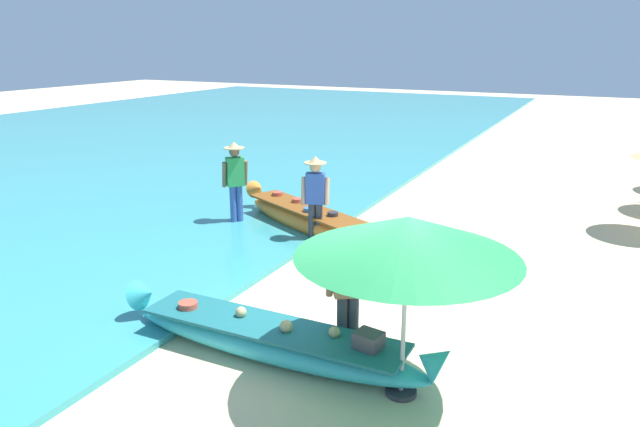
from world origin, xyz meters
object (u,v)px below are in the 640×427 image
Objects in this scene: patio_umbrella_large at (408,237)px; person_vendor_hatted at (315,194)px; person_vendor_assistant at (235,178)px; boat_orange_midground at (307,219)px; boat_cyan_foreground at (272,340)px; person_tourist_customer at (348,290)px.

person_vendor_hatted is at bearing 127.43° from patio_umbrella_large.
boat_orange_midground is at bearing 8.91° from person_vendor_assistant.
boat_cyan_foreground is 2.46× the size of person_vendor_assistant.
person_vendor_hatted is 0.96× the size of person_vendor_assistant.
person_vendor_hatted reaches higher than boat_orange_midground.
person_vendor_hatted is (-1.51, 4.19, 0.76)m from boat_cyan_foreground.
person_vendor_assistant reaches higher than person_vendor_hatted.
boat_cyan_foreground is 1.17m from person_tourist_customer.
person_vendor_assistant is at bearing 137.75° from person_tourist_customer.
person_vendor_assistant reaches higher than boat_orange_midground.
person_vendor_assistant is 0.75× the size of patio_umbrella_large.
person_tourist_customer reaches higher than boat_cyan_foreground.
boat_cyan_foreground is at bearing 178.46° from patio_umbrella_large.
boat_orange_midground is 6.24m from patio_umbrella_large.
boat_orange_midground is 1.78m from person_vendor_assistant.
person_vendor_hatted is at bearing -48.44° from boat_orange_midground.
boat_cyan_foreground is 2.80× the size of person_tourist_customer.
patio_umbrella_large is at bearing -1.54° from boat_cyan_foreground.
patio_umbrella_large reaches higher than person_tourist_customer.
boat_orange_midground is at bearing 123.49° from person_tourist_customer.
patio_umbrella_large is (5.30, -4.51, 0.83)m from person_vendor_assistant.
person_vendor_assistant reaches higher than boat_cyan_foreground.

